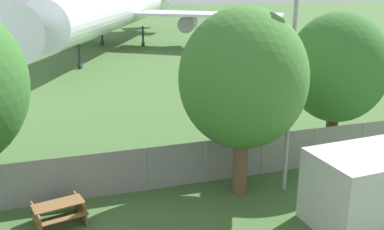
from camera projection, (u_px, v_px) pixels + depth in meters
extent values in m
cylinder|color=gray|center=(8.00, 187.00, 16.31)|extent=(0.07, 0.07, 1.83)
cylinder|color=gray|center=(80.00, 178.00, 17.04)|extent=(0.07, 0.07, 1.83)
cylinder|color=gray|center=(146.00, 169.00, 17.78)|extent=(0.07, 0.07, 1.83)
cylinder|color=gray|center=(206.00, 162.00, 18.52)|extent=(0.07, 0.07, 1.83)
cylinder|color=gray|center=(262.00, 154.00, 19.26)|extent=(0.07, 0.07, 1.83)
cylinder|color=gray|center=(314.00, 148.00, 19.99)|extent=(0.07, 0.07, 1.83)
cylinder|color=gray|center=(362.00, 142.00, 20.73)|extent=(0.07, 0.07, 1.83)
cube|color=gray|center=(146.00, 169.00, 17.78)|extent=(56.00, 0.01, 1.83)
cylinder|color=white|center=(116.00, 9.00, 51.38)|extent=(19.80, 35.32, 4.25)
cone|color=white|center=(30.00, 30.00, 31.84)|extent=(5.66, 5.66, 4.25)
cube|color=white|center=(209.00, 14.00, 51.96)|extent=(16.79, 13.54, 0.30)
cylinder|color=#939399|center=(188.00, 23.00, 52.98)|extent=(3.37, 4.27, 1.91)
cube|color=white|center=(38.00, 12.00, 54.68)|extent=(17.48, 9.97, 0.30)
cylinder|color=#939399|center=(60.00, 21.00, 55.05)|extent=(3.37, 4.27, 1.91)
cylinder|color=#2D2D33|center=(79.00, 56.00, 40.97)|extent=(0.24, 0.24, 2.38)
cylinder|color=#2D2D33|center=(80.00, 65.00, 41.25)|extent=(0.51, 0.63, 0.56)
cylinder|color=#2D2D33|center=(143.00, 36.00, 53.79)|extent=(0.24, 0.24, 2.38)
cylinder|color=#2D2D33|center=(143.00, 44.00, 54.07)|extent=(0.51, 0.63, 0.56)
cylinder|color=#2D2D33|center=(102.00, 35.00, 54.45)|extent=(0.24, 0.24, 2.38)
cylinder|color=#2D2D33|center=(102.00, 43.00, 54.73)|extent=(0.51, 0.63, 0.56)
cube|color=silver|center=(375.00, 187.00, 15.42)|extent=(4.66, 2.88, 2.62)
cube|color=brown|center=(58.00, 204.00, 15.45)|extent=(1.84, 1.12, 0.04)
cube|color=brown|center=(55.00, 205.00, 16.00)|extent=(1.73, 0.65, 0.04)
cube|color=brown|center=(63.00, 219.00, 15.08)|extent=(1.73, 0.65, 0.04)
cube|color=brown|center=(80.00, 208.00, 15.93)|extent=(0.37, 1.38, 0.74)
cube|color=brown|center=(37.00, 219.00, 15.20)|extent=(0.37, 1.38, 0.74)
cylinder|color=brown|center=(240.00, 162.00, 17.55)|extent=(0.58, 0.58, 2.58)
ellipsoid|color=#427A33|center=(243.00, 79.00, 16.55)|extent=(4.80, 4.80, 5.28)
cylinder|color=brown|center=(331.00, 131.00, 21.48)|extent=(0.55, 0.55, 2.27)
ellipsoid|color=#38702D|center=(338.00, 67.00, 20.55)|extent=(4.61, 4.61, 5.07)
cylinder|color=#99999E|center=(290.00, 97.00, 16.99)|extent=(0.16, 0.16, 7.71)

